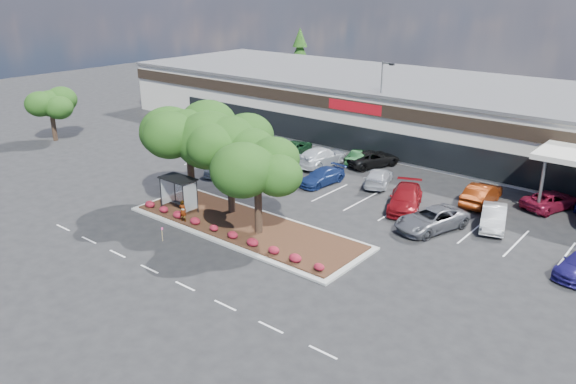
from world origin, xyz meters
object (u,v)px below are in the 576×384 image
Objects in this scene: survey_stake at (162,232)px; car_1 at (222,165)px; light_pole at (381,116)px; car_0 at (236,159)px.

car_1 is at bearing 119.67° from survey_stake.
light_pole reaches higher than survey_stake.
light_pole is at bearing 74.94° from car_0.
car_0 is at bearing 116.99° from survey_stake.
light_pole is 16.11m from car_1.
survey_stake is 14.54m from car_1.
light_pole is at bearing 87.57° from survey_stake.
car_1 reaches higher than survey_stake.
car_0 is 0.89× the size of car_1.
survey_stake is at bearing -92.43° from light_pole.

